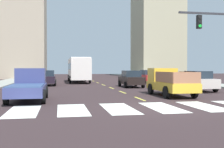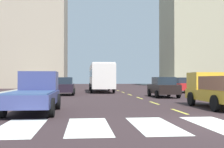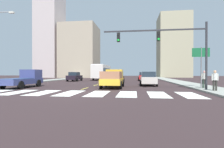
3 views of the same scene
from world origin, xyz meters
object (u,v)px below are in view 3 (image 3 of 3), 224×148
at_px(pickup_dark, 25,79).
at_px(sedan_near_left, 148,79).
at_px(direction_sign_green, 201,58).
at_px(city_bus, 102,71).
at_px(pickup_stakebed, 113,79).
at_px(sedan_far, 118,77).
at_px(traffic_signal_gantry, 172,43).
at_px(sedan_near_right, 75,77).
at_px(pedestrian_walking, 215,79).
at_px(pedestrian_waiting, 204,78).
at_px(sedan_mid, 143,76).

height_order(pickup_dark, sedan_near_left, pickup_dark).
bearing_deg(direction_sign_green, city_bus, 124.86).
bearing_deg(sedan_near_left, direction_sign_green, -37.14).
height_order(pickup_stakebed, pickup_dark, same).
bearing_deg(sedan_far, traffic_signal_gantry, -63.03).
bearing_deg(sedan_near_left, sedan_near_right, 140.38).
bearing_deg(sedan_far, sedan_near_right, 154.51).
xyz_separation_m(pickup_stakebed, pedestrian_walking, (8.74, -3.85, 0.18)).
relative_size(pickup_stakebed, pickup_dark, 1.00).
bearing_deg(city_bus, pickup_dark, -103.11).
relative_size(sedan_far, pedestrian_waiting, 2.68).
distance_m(pickup_dark, direction_sign_green, 18.70).
height_order(city_bus, sedan_near_left, city_bus).
relative_size(city_bus, pedestrian_walking, 6.59).
distance_m(sedan_far, sedan_near_right, 9.63).
distance_m(pickup_dark, sedan_far, 13.79).
distance_m(pickup_dark, pedestrian_waiting, 18.45).
xyz_separation_m(traffic_signal_gantry, pedestrian_waiting, (3.30, 1.52, -3.09)).
xyz_separation_m(pickup_dark, pedestrian_walking, (18.33, -2.60, 0.20)).
relative_size(sedan_near_left, sedan_near_right, 1.00).
bearing_deg(sedan_mid, pickup_stakebed, -102.14).
height_order(traffic_signal_gantry, pedestrian_waiting, traffic_signal_gantry).
bearing_deg(sedan_near_left, pedestrian_waiting, -45.63).
bearing_deg(pickup_stakebed, sedan_far, 93.54).
relative_size(pickup_stakebed, sedan_near_left, 1.18).
bearing_deg(pedestrian_waiting, city_bus, 115.89).
height_order(sedan_far, pedestrian_walking, pedestrian_walking).
xyz_separation_m(sedan_near_left, pedestrian_walking, (4.77, -7.13, 0.26)).
xyz_separation_m(pickup_stakebed, pedestrian_waiting, (8.85, -1.34, 0.18)).
height_order(city_bus, pedestrian_walking, city_bus).
height_order(city_bus, pedestrian_waiting, city_bus).
bearing_deg(sedan_near_right, pedestrian_waiting, -37.14).
bearing_deg(traffic_signal_gantry, pickup_dark, 173.95).
height_order(pickup_stakebed, sedan_far, pickup_stakebed).
bearing_deg(sedan_mid, traffic_signal_gantry, -84.42).
height_order(pickup_stakebed, pedestrian_walking, pickup_stakebed).
bearing_deg(traffic_signal_gantry, city_bus, 115.04).
xyz_separation_m(sedan_near_left, sedan_far, (-4.41, 5.79, 0.00)).
xyz_separation_m(pedestrian_waiting, pedestrian_walking, (-0.11, -2.52, 0.00)).
bearing_deg(sedan_near_left, traffic_signal_gantry, -77.75).
bearing_deg(sedan_near_left, sedan_far, 124.98).
distance_m(direction_sign_green, pedestrian_waiting, 2.23).
height_order(pickup_dark, sedan_far, pickup_dark).
bearing_deg(traffic_signal_gantry, sedan_mid, 94.53).
xyz_separation_m(pickup_dark, traffic_signal_gantry, (15.15, -1.61, 3.28)).
relative_size(sedan_far, direction_sign_green, 1.05).
bearing_deg(traffic_signal_gantry, pedestrian_walking, -17.36).
relative_size(sedan_near_left, traffic_signal_gantry, 0.49).
bearing_deg(direction_sign_green, sedan_near_right, 143.36).
xyz_separation_m(city_bus, sedan_far, (4.68, -10.96, -1.09)).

